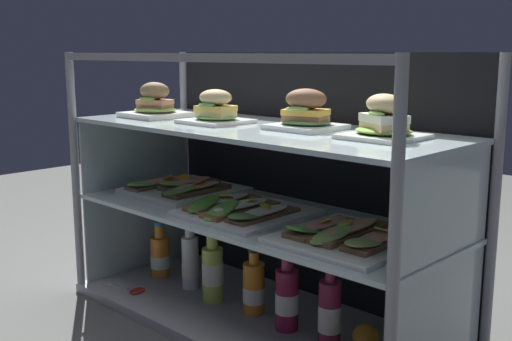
{
  "coord_description": "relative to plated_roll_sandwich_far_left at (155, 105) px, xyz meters",
  "views": [
    {
      "loc": [
        1.3,
        -1.35,
        0.86
      ],
      "look_at": [
        0.0,
        0.0,
        0.5
      ],
      "focal_mm": 43.72,
      "sensor_mm": 36.0,
      "label": 1
    }
  ],
  "objects": [
    {
      "name": "plated_roll_sandwich_mid_right",
      "position": [
        0.59,
        0.1,
        0.0
      ],
      "size": [
        0.19,
        0.19,
        0.12
      ],
      "color": "white",
      "rests_on": "shelf_upper_glass"
    },
    {
      "name": "ground_plane",
      "position": [
        0.44,
        0.05,
        -0.69
      ],
      "size": [
        6.0,
        6.0,
        0.02
      ],
      "primitive_type": "cube",
      "color": "#545753",
      "rests_on": "ground"
    },
    {
      "name": "shelf_upper_glass",
      "position": [
        0.44,
        0.05,
        -0.05
      ],
      "size": [
        1.27,
        0.48,
        0.01
      ],
      "primitive_type": "cube",
      "color": "silver",
      "rests_on": "riser_upper_tier"
    },
    {
      "name": "case_base_deck",
      "position": [
        0.44,
        0.05,
        -0.66
      ],
      "size": [
        1.31,
        0.52,
        0.03
      ],
      "primitive_type": "cube",
      "color": "#A19FA3",
      "rests_on": "ground"
    },
    {
      "name": "plated_roll_sandwich_far_right",
      "position": [
        0.87,
        0.08,
        0.0
      ],
      "size": [
        0.19,
        0.19,
        0.12
      ],
      "color": "white",
      "rests_on": "shelf_upper_glass"
    },
    {
      "name": "open_sandwich_tray_far_right",
      "position": [
        0.82,
        -0.0,
        -0.29
      ],
      "size": [
        0.34,
        0.35,
        0.06
      ],
      "color": "white",
      "rests_on": "shelf_lower_glass"
    },
    {
      "name": "juice_bottle_front_second",
      "position": [
        0.12,
        0.04,
        -0.55
      ],
      "size": [
        0.06,
        0.06,
        0.25
      ],
      "color": "white",
      "rests_on": "case_base_deck"
    },
    {
      "name": "open_sandwich_tray_far_left",
      "position": [
        0.43,
        -0.0,
        -0.29
      ],
      "size": [
        0.34,
        0.36,
        0.06
      ],
      "color": "white",
      "rests_on": "shelf_lower_glass"
    },
    {
      "name": "orange_fruit_beside_bottles",
      "position": [
        0.83,
        0.08,
        -0.61
      ],
      "size": [
        0.07,
        0.07,
        0.07
      ],
      "primitive_type": "sphere",
      "color": "orange",
      "rests_on": "case_base_deck"
    },
    {
      "name": "riser_upper_tier",
      "position": [
        0.44,
        0.05,
        -0.18
      ],
      "size": [
        1.26,
        0.47,
        0.26
      ],
      "color": "silver",
      "rests_on": "shelf_lower_glass"
    },
    {
      "name": "plated_roll_sandwich_far_left",
      "position": [
        0.0,
        0.0,
        0.0
      ],
      "size": [
        0.19,
        0.19,
        0.12
      ],
      "color": "white",
      "rests_on": "shelf_upper_glass"
    },
    {
      "name": "juice_bottle_front_middle",
      "position": [
        0.74,
        0.04,
        -0.55
      ],
      "size": [
        0.07,
        0.07,
        0.24
      ],
      "color": "#922445",
      "rests_on": "case_base_deck"
    },
    {
      "name": "open_sandwich_tray_mid_right",
      "position": [
        0.06,
        0.06,
        -0.29
      ],
      "size": [
        0.34,
        0.35,
        0.07
      ],
      "color": "white",
      "rests_on": "shelf_lower_glass"
    },
    {
      "name": "riser_lower_tier",
      "position": [
        0.44,
        0.05,
        -0.48
      ],
      "size": [
        1.26,
        0.47,
        0.32
      ],
      "color": "silver",
      "rests_on": "case_base_deck"
    },
    {
      "name": "kitchen_scissors",
      "position": [
        -0.0,
        -0.12,
        -0.64
      ],
      "size": [
        0.17,
        0.09,
        0.01
      ],
      "color": "silver",
      "rests_on": "case_base_deck"
    },
    {
      "name": "juice_bottle_back_left",
      "position": [
        0.59,
        0.03,
        -0.54
      ],
      "size": [
        0.07,
        0.07,
        0.24
      ],
      "color": "maroon",
      "rests_on": "case_base_deck"
    },
    {
      "name": "juice_bottle_front_fourth",
      "position": [
        0.43,
        0.05,
        -0.56
      ],
      "size": [
        0.07,
        0.07,
        0.22
      ],
      "color": "orange",
      "rests_on": "case_base_deck"
    },
    {
      "name": "juice_bottle_front_right_end",
      "position": [
        -0.06,
        0.04,
        -0.57
      ],
      "size": [
        0.07,
        0.07,
        0.21
      ],
      "color": "orange",
      "rests_on": "case_base_deck"
    },
    {
      "name": "plated_roll_sandwich_left_of_center",
      "position": [
        0.29,
        0.02,
        -0.0
      ],
      "size": [
        0.19,
        0.19,
        0.11
      ],
      "color": "white",
      "rests_on": "shelf_upper_glass"
    },
    {
      "name": "shelf_lower_glass",
      "position": [
        0.44,
        0.05,
        -0.32
      ],
      "size": [
        1.27,
        0.48,
        0.01
      ],
      "primitive_type": "cube",
      "color": "silver",
      "rests_on": "riser_lower_tier"
    },
    {
      "name": "case_frame",
      "position": [
        0.44,
        0.21,
        -0.21
      ],
      "size": [
        1.31,
        0.52,
        0.86
      ],
      "color": "gray",
      "rests_on": "ground"
    },
    {
      "name": "juice_bottle_back_right",
      "position": [
        0.26,
        0.02,
        -0.54
      ],
      "size": [
        0.07,
        0.07,
        0.24
      ],
      "color": "#B6D551",
      "rests_on": "case_base_deck"
    }
  ]
}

